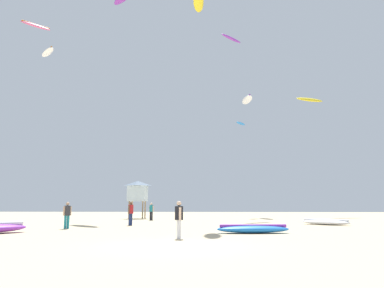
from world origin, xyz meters
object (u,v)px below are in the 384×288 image
(kite_aloft_1, at_px, (48,52))
(kite_aloft_5, at_px, (36,26))
(kite_aloft_0, at_px, (231,38))
(kite_aloft_7, at_px, (241,123))
(person_left, at_px, (131,211))
(kite_aloft_3, at_px, (310,100))
(kite_grounded_far, at_px, (326,222))
(lifeguard_tower, at_px, (138,191))
(person_midground, at_px, (67,213))
(kite_grounded_mid, at_px, (253,229))
(kite_aloft_6, at_px, (247,100))
(person_right, at_px, (151,210))
(kite_aloft_4, at_px, (199,2))
(person_foreground, at_px, (179,217))

(kite_aloft_1, height_order, kite_aloft_5, kite_aloft_5)
(kite_aloft_0, xyz_separation_m, kite_aloft_1, (-17.05, -13.47, -7.48))
(kite_aloft_0, bearing_deg, kite_aloft_5, -177.72)
(kite_aloft_7, bearing_deg, kite_aloft_5, -172.31)
(person_left, xyz_separation_m, kite_aloft_3, (20.29, 23.10, 15.29))
(kite_aloft_5, bearing_deg, kite_aloft_7, 7.69)
(kite_grounded_far, bearing_deg, lifeguard_tower, 145.17)
(person_left, distance_m, kite_aloft_5, 31.75)
(person_midground, bearing_deg, kite_grounded_mid, -154.66)
(kite_aloft_3, bearing_deg, person_midground, -131.06)
(person_left, distance_m, kite_aloft_6, 27.69)
(person_right, distance_m, kite_aloft_3, 29.20)
(person_right, xyz_separation_m, kite_aloft_0, (8.64, 7.00, 21.26))
(kite_grounded_mid, xyz_separation_m, kite_aloft_4, (-3.15, 7.89, 18.27))
(person_midground, height_order, kite_aloft_0, kite_aloft_0)
(kite_aloft_4, relative_size, kite_aloft_5, 0.92)
(lifeguard_tower, bearing_deg, kite_aloft_7, 22.28)
(kite_grounded_mid, bearing_deg, person_foreground, -139.52)
(kite_aloft_6, relative_size, kite_aloft_7, 1.84)
(kite_aloft_1, xyz_separation_m, kite_aloft_3, (28.55, 21.04, 1.54))
(kite_aloft_4, bearing_deg, kite_grounded_far, 2.24)
(kite_grounded_far, height_order, kite_aloft_7, kite_aloft_7)
(person_foreground, height_order, kite_aloft_3, kite_aloft_3)
(person_left, relative_size, kite_aloft_3, 0.39)
(person_left, height_order, kite_aloft_7, kite_aloft_7)
(lifeguard_tower, bearing_deg, kite_grounded_mid, -62.47)
(person_right, bearing_deg, person_left, 27.10)
(kite_aloft_6, xyz_separation_m, kite_aloft_7, (-1.17, -2.60, -3.91))
(kite_grounded_mid, height_order, kite_aloft_3, kite_aloft_3)
(kite_aloft_4, distance_m, kite_aloft_6, 20.80)
(person_left, bearing_deg, kite_aloft_6, 85.64)
(kite_aloft_4, bearing_deg, kite_aloft_6, 73.01)
(kite_grounded_far, relative_size, kite_aloft_6, 0.86)
(lifeguard_tower, bearing_deg, person_midground, -93.62)
(person_foreground, bearing_deg, lifeguard_tower, -92.22)
(kite_grounded_mid, relative_size, kite_aloft_0, 1.23)
(kite_grounded_far, bearing_deg, kite_aloft_3, 75.65)
(person_left, xyz_separation_m, kite_aloft_0, (8.79, 15.53, 21.23))
(person_foreground, distance_m, person_left, 11.09)
(person_midground, height_order, kite_aloft_1, kite_aloft_1)
(kite_aloft_1, bearing_deg, kite_aloft_5, 122.50)
(kite_aloft_0, distance_m, kite_aloft_3, 15.00)
(lifeguard_tower, relative_size, kite_aloft_6, 1.01)
(kite_grounded_far, distance_m, lifeguard_tower, 20.79)
(person_right, xyz_separation_m, lifeguard_tower, (-2.33, 4.57, 2.07))
(kite_aloft_1, bearing_deg, person_right, 37.54)
(person_foreground, bearing_deg, kite_aloft_1, -61.96)
(person_midground, relative_size, lifeguard_tower, 0.41)
(kite_aloft_6, bearing_deg, person_midground, -120.32)
(person_left, relative_size, lifeguard_tower, 0.42)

